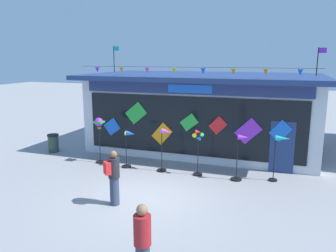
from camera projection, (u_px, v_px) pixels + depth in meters
ground_plane at (146, 196)px, 10.66m from camera, size 80.00×80.00×0.00m
kite_shop_building at (204, 111)px, 16.10m from camera, size 10.58×6.08×4.93m
wind_spinner_far_left at (99, 128)px, 13.78m from camera, size 0.37×0.37×1.93m
wind_spinner_left at (129, 145)px, 13.28m from camera, size 0.63×0.37×1.51m
wind_spinner_center_left at (165, 143)px, 12.77m from camera, size 0.63×0.37×1.70m
wind_spinner_center_right at (198, 146)px, 12.34m from camera, size 0.40×0.35×1.76m
wind_spinner_right at (240, 154)px, 11.85m from camera, size 0.58×0.39×1.71m
wind_spinner_far_right at (280, 149)px, 11.72m from camera, size 0.64×0.30×1.68m
person_near_camera at (143, 245)px, 6.36m from camera, size 0.34×0.34×1.68m
person_mid_plaza at (113, 177)px, 9.89m from camera, size 0.45×0.47×1.68m
trash_bin at (53, 143)px, 15.61m from camera, size 0.52×0.52×0.84m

